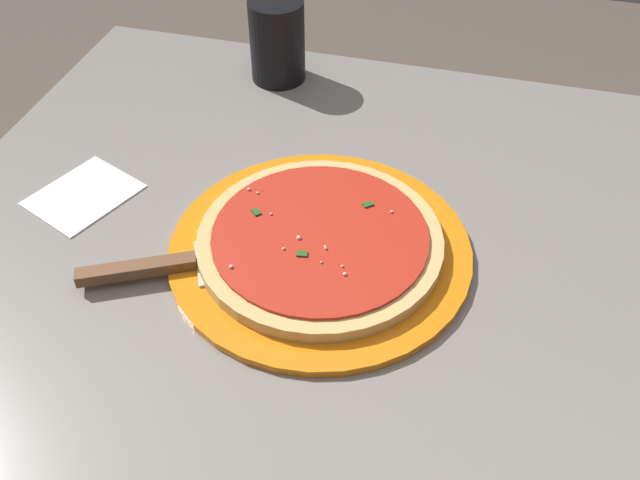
{
  "coord_description": "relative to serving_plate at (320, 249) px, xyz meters",
  "views": [
    {
      "loc": [
        -0.5,
        -0.16,
        1.3
      ],
      "look_at": [
        0.04,
        -0.01,
        0.75
      ],
      "focal_mm": 38.92,
      "sensor_mm": 36.0,
      "label": 1
    }
  ],
  "objects": [
    {
      "name": "restaurant_table",
      "position": [
        -0.04,
        0.01,
        -0.13
      ],
      "size": [
        0.98,
        0.95,
        0.73
      ],
      "color": "black",
      "rests_on": "ground_plane"
    },
    {
      "name": "serving_plate",
      "position": [
        0.0,
        0.0,
        0.0
      ],
      "size": [
        0.35,
        0.35,
        0.01
      ],
      "primitive_type": "cylinder",
      "color": "orange",
      "rests_on": "restaurant_table"
    },
    {
      "name": "pizza",
      "position": [
        -0.0,
        0.0,
        0.01
      ],
      "size": [
        0.28,
        0.28,
        0.02
      ],
      "color": "#DBB26B",
      "rests_on": "serving_plate"
    },
    {
      "name": "pizza_server",
      "position": [
        -0.07,
        0.15,
        0.01
      ],
      "size": [
        0.14,
        0.22,
        0.01
      ],
      "color": "silver",
      "rests_on": "serving_plate"
    },
    {
      "name": "cup_tall_drink",
      "position": [
        0.36,
        0.16,
        0.06
      ],
      "size": [
        0.08,
        0.08,
        0.12
      ],
      "primitive_type": "cylinder",
      "color": "black",
      "rests_on": "restaurant_table"
    },
    {
      "name": "napkin_folded_right",
      "position": [
        0.02,
        0.31,
        -0.0
      ],
      "size": [
        0.15,
        0.14,
        0.0
      ],
      "primitive_type": "cube",
      "rotation": [
        0.0,
        0.0,
        -0.39
      ],
      "color": "white",
      "rests_on": "restaurant_table"
    }
  ]
}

